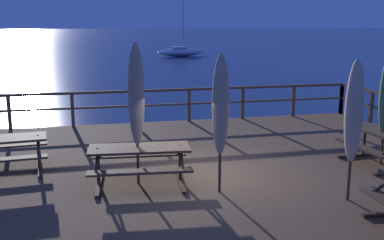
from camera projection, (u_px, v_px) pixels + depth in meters
The scene contains 9 objects.
ground_plane at pixel (200, 206), 10.00m from camera, with size 600.00×600.00×0.00m, color navy.
wooden_deck at pixel (200, 190), 9.92m from camera, with size 13.19×10.79×0.76m, color brown.
railing_waterside_far at pixel (161, 100), 14.69m from camera, with size 12.99×0.10×1.09m.
picnic_table_mid_right at pixel (139, 157), 9.07m from camera, with size 2.11×1.58×0.78m.
picnic_table_front_left at pixel (383, 141), 10.36m from camera, with size 1.48×1.76×0.78m.
patio_umbrella_tall_mid_left at pixel (136, 95), 8.84m from camera, with size 0.32×0.32×2.82m.
patio_umbrella_tall_mid_right at pixel (221, 106), 8.40m from camera, with size 0.32×0.32×2.64m.
patio_umbrella_tall_back_right at pixel (354, 112), 8.03m from camera, with size 0.32×0.32×2.57m.
sailboat_distant at pixel (181, 52), 54.61m from camera, with size 6.22×2.97×7.72m.
Camera 1 is at (-2.29, -9.11, 3.93)m, focal length 42.84 mm.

